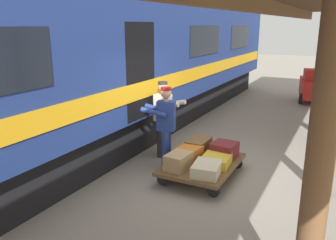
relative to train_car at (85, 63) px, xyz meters
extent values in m
plane|color=gray|center=(-3.39, 0.00, -2.06)|extent=(60.00, 60.00, 0.00)
cylinder|color=brown|center=(-5.23, 0.00, -0.36)|extent=(0.24, 0.24, 3.40)
cylinder|color=brown|center=(-5.23, 3.16, -0.36)|extent=(0.24, 0.24, 3.40)
cube|color=brown|center=(-3.68, 0.00, 1.19)|extent=(0.08, 19.75, 0.30)
cube|color=navy|center=(0.00, 0.00, 0.29)|extent=(3.00, 20.61, 2.90)
cube|color=black|center=(0.00, 0.00, -1.61)|extent=(2.55, 19.58, 0.90)
cube|color=gold|center=(-1.51, 0.00, -0.51)|extent=(0.03, 20.19, 0.36)
cube|color=black|center=(-1.51, -7.21, 0.39)|extent=(0.02, 2.27, 0.84)
cube|color=black|center=(-1.51, -3.61, 0.39)|extent=(0.02, 2.27, 0.84)
cube|color=black|center=(-1.45, 0.00, -0.11)|extent=(0.12, 1.10, 2.00)
cube|color=brown|center=(-3.03, 0.26, -1.80)|extent=(1.25, 1.77, 0.07)
cylinder|color=black|center=(-3.53, 0.97, -1.95)|extent=(0.22, 0.05, 0.22)
cylinder|color=black|center=(-2.53, 0.97, -1.95)|extent=(0.22, 0.05, 0.22)
cylinder|color=black|center=(-3.53, -0.44, -1.95)|extent=(0.22, 0.05, 0.22)
cylinder|color=black|center=(-2.53, -0.44, -1.95)|extent=(0.22, 0.05, 0.22)
cube|color=brown|center=(-2.75, -0.22, -1.62)|extent=(0.39, 0.63, 0.29)
cube|color=#CC6B23|center=(-2.75, 0.26, -1.63)|extent=(0.46, 0.50, 0.27)
cube|color=tan|center=(-2.75, 0.75, -1.62)|extent=(0.41, 0.55, 0.30)
cube|color=beige|center=(-3.31, 0.75, -1.66)|extent=(0.55, 0.67, 0.21)
cube|color=gold|center=(-3.31, 0.26, -1.68)|extent=(0.56, 0.62, 0.18)
cube|color=maroon|center=(-3.31, -0.22, -1.62)|extent=(0.50, 0.52, 0.30)
cylinder|color=navy|center=(-2.17, 0.10, -1.65)|extent=(0.16, 0.16, 0.82)
cylinder|color=navy|center=(-2.22, 0.29, -1.65)|extent=(0.16, 0.16, 0.82)
cube|color=navy|center=(-2.19, 0.20, -0.94)|extent=(0.41, 0.31, 0.60)
cylinder|color=tan|center=(-2.19, 0.20, -0.61)|extent=(0.09, 0.09, 0.06)
sphere|color=tan|center=(-2.19, 0.20, -0.47)|extent=(0.22, 0.22, 0.22)
cylinder|color=#A51919|center=(-2.19, 0.20, -0.39)|extent=(0.21, 0.21, 0.06)
cylinder|color=navy|center=(-1.94, 0.11, -0.84)|extent=(0.54, 0.24, 0.21)
cylinder|color=navy|center=(-2.03, 0.41, -0.84)|extent=(0.54, 0.24, 0.21)
cylinder|color=#332D28|center=(-1.80, -0.29, -1.65)|extent=(0.16, 0.16, 0.82)
cylinder|color=#332D28|center=(-1.81, -0.49, -1.65)|extent=(0.16, 0.16, 0.82)
cube|color=silver|center=(-1.80, -0.39, -0.94)|extent=(0.37, 0.24, 0.60)
cylinder|color=tan|center=(-1.80, -0.39, -0.61)|extent=(0.09, 0.09, 0.06)
sphere|color=tan|center=(-1.80, -0.39, -0.47)|extent=(0.22, 0.22, 0.22)
cylinder|color=#332D28|center=(-1.80, -0.39, -0.39)|extent=(0.21, 0.21, 0.06)
cylinder|color=silver|center=(-2.01, -0.22, -0.84)|extent=(0.53, 0.13, 0.21)
cylinder|color=silver|center=(-2.03, -0.54, -0.84)|extent=(0.53, 0.13, 0.21)
cube|color=#B21E19|center=(-4.33, -8.10, -1.51)|extent=(1.44, 1.89, 0.70)
cube|color=#B21E19|center=(-4.33, -7.75, -1.01)|extent=(1.03, 0.87, 0.50)
cylinder|color=black|center=(-4.78, -7.50, -1.86)|extent=(0.12, 0.40, 0.40)
cylinder|color=black|center=(-3.88, -7.50, -1.86)|extent=(0.12, 0.40, 0.40)
cylinder|color=black|center=(-4.78, -8.70, -1.86)|extent=(0.12, 0.40, 0.40)
cylinder|color=black|center=(-3.88, -8.70, -1.86)|extent=(0.12, 0.40, 0.40)
camera|label=1|loc=(-5.36, 6.21, 0.83)|focal=37.28mm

